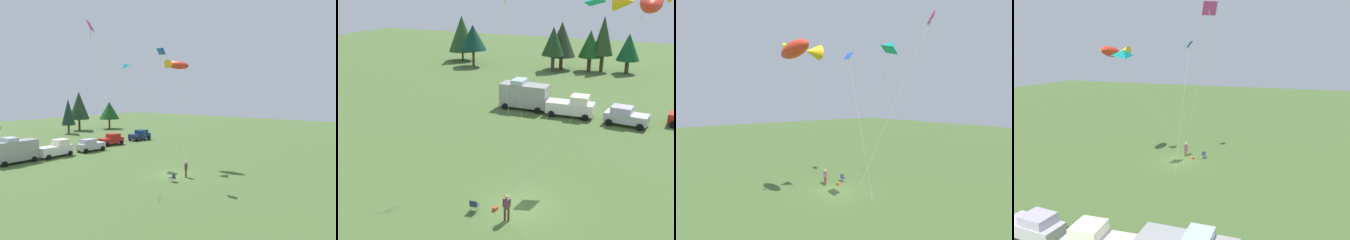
{
  "view_description": "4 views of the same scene",
  "coord_description": "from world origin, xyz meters",
  "views": [
    {
      "loc": [
        -28.05,
        -21.25,
        8.99
      ],
      "look_at": [
        -0.36,
        0.33,
        5.99
      ],
      "focal_mm": 35.0,
      "sensor_mm": 36.0,
      "label": 1
    },
    {
      "loc": [
        8.39,
        -20.23,
        13.47
      ],
      "look_at": [
        -1.13,
        0.19,
        5.6
      ],
      "focal_mm": 42.0,
      "sensor_mm": 36.0,
      "label": 2
    },
    {
      "loc": [
        14.64,
        20.66,
        8.92
      ],
      "look_at": [
        -0.11,
        1.38,
        7.1
      ],
      "focal_mm": 28.0,
      "sensor_mm": 36.0,
      "label": 3
    },
    {
      "loc": [
        -12.85,
        33.83,
        12.66
      ],
      "look_at": [
        -1.74,
        3.79,
        5.77
      ],
      "focal_mm": 35.0,
      "sensor_mm": 36.0,
      "label": 4
    }
  ],
  "objects": [
    {
      "name": "ground_plane",
      "position": [
        0.0,
        0.0,
        0.0
      ],
      "size": [
        160.0,
        160.0,
        0.0
      ],
      "primitive_type": "plane",
      "color": "#47632F"
    },
    {
      "name": "person_kite_flyer",
      "position": [
        -0.13,
        -1.88,
        1.02
      ],
      "size": [
        0.5,
        0.45,
        1.74
      ],
      "rotation": [
        0.0,
        0.0,
        1.98
      ],
      "color": "#543024",
      "rests_on": "ground"
    },
    {
      "name": "folding_chair",
      "position": [
        -2.39,
        -1.83,
        0.49
      ],
      "size": [
        0.54,
        0.54,
        0.82
      ],
      "rotation": [
        0.0,
        0.0,
        1.72
      ],
      "color": "#22334A",
      "rests_on": "ground"
    },
    {
      "name": "backpack_on_grass",
      "position": [
        -1.26,
        -1.15,
        0.11
      ],
      "size": [
        0.26,
        0.34,
        0.22
      ],
      "primitive_type": "cube",
      "rotation": [
        0.0,
        0.0,
        4.59
      ],
      "color": "red",
      "rests_on": "ground"
    },
    {
      "name": "kite_large_fish",
      "position": [
        5.76,
        3.84,
        12.46
      ],
      "size": [
        7.58,
        7.68,
        13.21
      ],
      "color": "red",
      "rests_on": "ground"
    },
    {
      "name": "kite_diamond_blue",
      "position": [
        -1.34,
        0.63,
        12.65
      ],
      "size": [
        0.61,
        4.25,
        13.56
      ],
      "color": "blue",
      "rests_on": "ground"
    },
    {
      "name": "kite_delta_teal",
      "position": [
        1.67,
        8.91,
        12.38
      ],
      "size": [
        3.54,
        8.36,
        12.84
      ],
      "color": "#0D938F",
      "rests_on": "ground"
    },
    {
      "name": "kite_diamond_rainbow",
      "position": [
        -5.18,
        6.78,
        15.49
      ],
      "size": [
        4.78,
        5.57,
        16.48
      ],
      "color": "#E2409C",
      "rests_on": "ground"
    }
  ]
}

